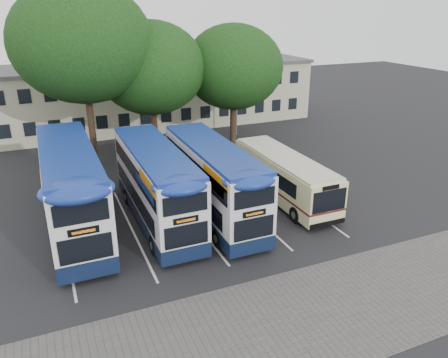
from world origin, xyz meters
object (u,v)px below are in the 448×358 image
Objects in this scene: bus_dd_left at (71,186)px; bus_single at (283,174)px; bus_dd_right at (213,178)px; tree_mid at (151,68)px; lamp_post at (237,81)px; tree_left at (82,43)px; bus_dd_mid at (156,182)px; tree_right at (233,67)px.

bus_single is at bearing -3.35° from bus_dd_left.
bus_single is at bearing 7.25° from bus_dd_right.
tree_mid reaches higher than bus_single.
lamp_post is 0.95× the size of bus_single.
bus_dd_left is (-7.43, -11.02, -4.41)m from tree_mid.
tree_left is 16.84m from bus_single.
lamp_post is at bearing 13.93° from tree_left.
tree_left reaches higher than lamp_post.
bus_dd_left is 12.70m from bus_single.
lamp_post is at bearing 51.34° from bus_dd_mid.
tree_left is 12.16m from tree_right.
bus_dd_right is 5.16m from bus_single.
bus_dd_right is (5.12, -11.78, -6.70)m from tree_left.
tree_left is (-13.57, -3.37, 4.01)m from lamp_post.
tree_right reaches higher than lamp_post.
bus_dd_mid is at bearing -130.47° from tree_right.
lamp_post is at bearing 76.82° from bus_single.
bus_dd_mid is at bearing 168.96° from bus_dd_right.
bus_dd_right is (7.58, -1.38, -0.21)m from bus_dd_left.
lamp_post is 0.80× the size of bus_dd_left.
tree_right reaches higher than bus_single.
bus_dd_left is at bearing 169.65° from bus_dd_right.
tree_left is at bearing -177.48° from tree_right.
tree_left reaches higher than bus_single.
lamp_post is 3.68m from tree_right.
tree_right is 15.96m from bus_dd_mid.
lamp_post is 9.24m from tree_mid.
tree_right is at bearing 2.52° from tree_left.
bus_dd_right is (-6.80, -12.31, -4.35)m from tree_right.
bus_dd_left reaches higher than bus_single.
lamp_post reaches higher than bus_dd_mid.
bus_dd_right reaches higher than bus_single.
bus_single is at bearing -98.49° from tree_right.
tree_left reaches higher than tree_mid.
bus_dd_right is at bearing -89.30° from tree_mid.
bus_single is (5.21, -11.76, -5.40)m from tree_mid.
bus_dd_mid is at bearing -179.82° from bus_single.
bus_dd_mid is at bearing -9.85° from bus_dd_left.
tree_mid reaches higher than lamp_post.
tree_mid is 14.00m from bus_dd_left.
tree_mid is at bearing 179.19° from tree_right.
tree_left is 1.26× the size of tree_mid.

